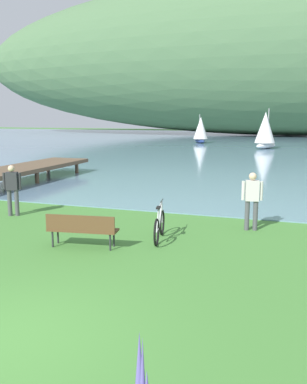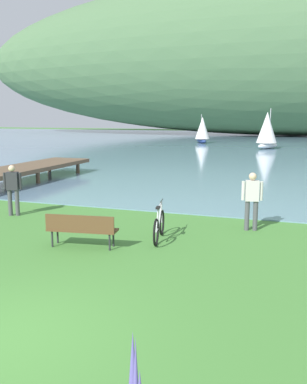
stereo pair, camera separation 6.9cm
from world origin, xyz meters
name	(u,v)px [view 1 (the left image)]	position (x,y,z in m)	size (l,w,h in m)	color
ground_plane	(1,341)	(0.00, 0.00, 0.00)	(200.00, 200.00, 0.00)	#478438
bay_water	(263,143)	(0.00, 48.92, 0.02)	(180.00, 80.00, 0.04)	#6B8EA8
distant_hillside	(293,54)	(2.37, 70.54, 13.25)	(116.79, 28.00, 26.43)	#4C7047
park_bench_near_camera	(82,228)	(-1.03, 4.48, 0.52)	(1.85, 0.73, 0.88)	brown
bicycle_leaning_near_bench	(159,226)	(0.63, 5.76, 0.40)	(0.36, 1.75, 1.01)	black
person_at_shoreline	(252,197)	(2.86, 7.60, 0.98)	(0.60, 0.30, 1.71)	#4C4C51
person_on_the_grass	(12,187)	(-4.91, 6.90, 0.98)	(0.58, 0.33, 1.71)	#4C4C51
sailboat_nearest_to_shore	(265,130)	(0.86, 39.60, 1.93)	(2.71, 3.51, 4.02)	white
sailboat_toward_hillside	(201,130)	(-7.29, 46.42, 1.67)	(2.40, 2.99, 3.47)	navy
pier_dock	(20,170)	(-9.00, 12.92, 0.69)	(2.40, 10.00, 0.80)	brown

